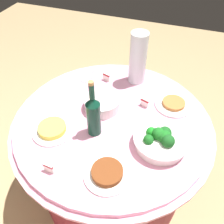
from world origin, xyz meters
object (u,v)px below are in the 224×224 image
Objects in this scene: plate_stack at (102,103)px; decorative_fruit_vase at (138,61)px; broccoli_bowl at (161,139)px; label_placard_front at (144,102)px; food_plate_stir_fry at (107,173)px; food_plate_peanuts at (173,104)px; wine_bottle at (93,115)px; serving_tongs at (90,76)px; food_plate_fried_egg at (52,129)px; label_placard_rear at (48,168)px; label_placard_mid at (106,77)px.

decorative_fruit_vase reaches higher than plate_stack.
label_placard_front is at bearing -60.30° from broccoli_bowl.
food_plate_peanuts is at bearing -110.27° from food_plate_stir_fry.
food_plate_stir_fry is at bearing 84.72° from label_placard_front.
wine_bottle is 1.53× the size of food_plate_peanuts.
food_plate_fried_egg is at bearing 90.83° from serving_tongs.
food_plate_fried_egg reaches higher than serving_tongs.
label_placard_front is at bearing -95.28° from food_plate_stir_fry.
food_plate_peanuts is at bearing -144.01° from food_plate_fried_egg.
broccoli_bowl is at bearing 156.59° from plate_stack.
food_plate_fried_egg is 0.25m from label_placard_rear.
food_plate_peanuts is 0.18m from label_placard_front.
label_placard_mid is at bearing -90.37° from label_placard_rear.
broccoli_bowl is at bearing 119.70° from label_placard_front.
food_plate_fried_egg reaches higher than food_plate_peanuts.
decorative_fruit_vase is at bearing -99.78° from wine_bottle.
decorative_fruit_vase reaches higher than wine_bottle.
plate_stack is at bearing -98.84° from label_placard_rear.
food_plate_stir_fry is at bearing -164.28° from label_placard_rear.
food_plate_peanuts is at bearing -158.75° from label_placard_front.
food_plate_peanuts is (-0.59, 0.10, 0.01)m from serving_tongs.
label_placard_mid is (-0.12, 0.00, 0.03)m from serving_tongs.
wine_bottle is at bearing 4.11° from broccoli_bowl.
wine_bottle is 1.53× the size of food_plate_stir_fry.
broccoli_bowl is at bearing -127.70° from food_plate_stir_fry.
label_placard_front is at bearing 151.60° from label_placard_mid.
label_placard_rear is at bearing 62.16° from label_placard_front.
plate_stack is 0.62× the size of decorative_fruit_vase.
food_plate_fried_egg is (0.21, 0.07, -0.11)m from wine_bottle.
label_placard_front is (-0.23, -0.09, -0.00)m from plate_stack.
serving_tongs is (0.22, -0.45, -0.12)m from wine_bottle.
wine_bottle is 6.11× the size of label_placard_front.
wine_bottle is at bearing 43.37° from food_plate_peanuts.
serving_tongs is 0.46m from label_placard_front.
broccoli_bowl is 1.27× the size of food_plate_stir_fry.
food_plate_fried_egg is at bearing 40.68° from label_placard_front.
decorative_fruit_vase reaches higher than food_plate_stir_fry.
broccoli_bowl is at bearing 136.86° from label_placard_mid.
serving_tongs is at bearing -9.79° from food_plate_peanuts.
wine_bottle is 0.25m from food_plate_fried_egg.
plate_stack is at bearing -23.41° from broccoli_bowl.
food_plate_peanuts is at bearing -136.63° from wine_bottle.
broccoli_bowl is 0.41m from plate_stack.
broccoli_bowl is 0.30m from label_placard_front.
food_plate_fried_egg is at bearing 62.94° from decorative_fruit_vase.
decorative_fruit_vase is 2.04× the size of serving_tongs.
decorative_fruit_vase is 6.18× the size of label_placard_mid.
food_plate_peanuts is 1.00× the size of food_plate_fried_egg.
decorative_fruit_vase is 6.18× the size of label_placard_front.
label_placard_rear is (0.19, 0.82, -0.12)m from decorative_fruit_vase.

